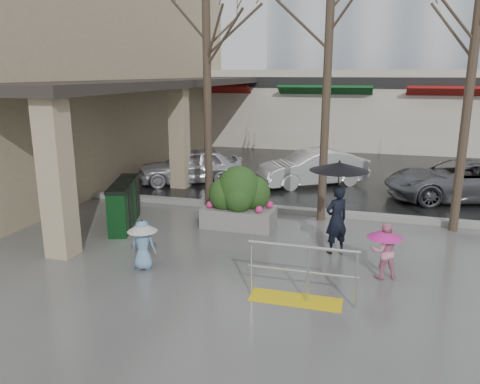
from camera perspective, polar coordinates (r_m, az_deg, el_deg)
The scene contains 20 objects.
ground at distance 9.74m, azimuth 0.29°, elevation -8.96°, with size 120.00×120.00×0.00m, color #51514F.
street_asphalt at distance 30.95m, azimuth 11.44°, elevation 6.90°, with size 120.00×36.00×0.01m, color black.
curb at distance 13.38m, azimuth 4.92°, elevation -2.11°, with size 120.00×0.30×0.15m, color gray.
near_building at distance 20.16m, azimuth -19.12°, elevation 13.99°, with size 6.00×18.00×8.00m, color tan.
canopy_slab at distance 18.11m, azimuth -7.73°, elevation 13.49°, with size 2.80×18.00×0.25m, color #2D2823.
pillar_front at distance 10.49m, azimuth -21.48°, elevation 1.78°, with size 0.55×0.55×3.50m, color tan.
pillar_back at distance 16.06m, azimuth -7.40°, elevation 6.69°, with size 0.55×0.55×3.50m, color tan.
storefront_row at distance 26.64m, azimuth 15.27°, elevation 9.88°, with size 34.00×6.74×4.00m.
handrail at distance 8.25m, azimuth 7.27°, elevation -10.69°, with size 1.90×0.50×1.03m.
tree_west at distance 13.04m, azimuth -4.14°, elevation 19.72°, with size 3.20×3.20×6.80m.
tree_midwest at distance 12.35m, azimuth 10.92°, elevation 20.52°, with size 3.20×3.20×7.00m.
tree_mideast at distance 12.43m, azimuth 26.90°, elevation 17.52°, with size 3.20×3.20×6.50m.
woman at distance 10.21m, azimuth 11.83°, elevation -0.27°, with size 1.27×1.27×2.07m.
child_pink at distance 9.39m, azimuth 17.17°, elevation -6.34°, with size 0.67×0.67×1.10m.
child_blue at distance 9.57m, azimuth -11.76°, elevation -5.72°, with size 0.60×0.60×1.02m.
planter at distance 11.87m, azimuth -0.10°, elevation -0.76°, with size 1.84×1.08×1.59m.
news_boxes at distance 12.36m, azimuth -13.93°, elevation -1.43°, with size 1.11×2.13×1.16m.
car_a at distance 16.83m, azimuth -6.08°, elevation 3.21°, with size 1.49×3.70×1.26m, color #BCBBC0.
car_b at distance 16.60m, azimuth 8.84°, elevation 2.97°, with size 1.33×3.82×1.26m, color white.
car_c at distance 15.98m, azimuth 25.34°, elevation 1.30°, with size 2.09×4.53×1.26m, color slate.
Camera 1 is at (2.41, -8.61, 3.85)m, focal length 35.00 mm.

